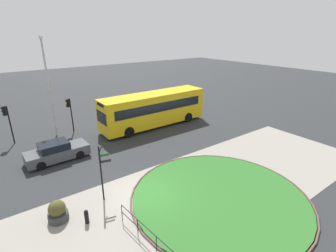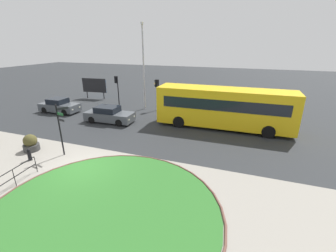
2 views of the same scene
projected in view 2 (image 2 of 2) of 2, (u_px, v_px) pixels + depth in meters
The scene contains 15 objects.
ground at pixel (83, 168), 13.10m from camera, with size 120.00×120.00×0.00m, color #282B2D.
sidewalk_paving at pixel (60, 185), 11.56m from camera, with size 32.00×8.51×0.02m, color gray.
grass_island at pixel (103, 212), 9.65m from camera, with size 10.04×10.04×0.10m, color #2D6B28.
grass_kerb_ring at pixel (103, 212), 9.65m from camera, with size 10.35×10.35×0.11m, color brown.
signpost_directional at pixel (60, 126), 14.01m from camera, with size 0.63×0.72×3.39m.
bollard_foreground at pixel (29, 155), 13.86m from camera, with size 0.22×0.22×0.79m.
railing_grass_edge at pixel (1, 183), 10.64m from camera, with size 0.44×4.18×0.98m.
bus_yellow at pixel (224, 107), 18.81m from camera, with size 11.12×2.70×3.35m.
car_near_lane at pixel (59, 106), 23.55m from camera, with size 4.16×1.87×1.46m.
car_far_lane at pixel (109, 115), 20.59m from camera, with size 4.49×1.93×1.46m.
traffic_light_near at pixel (117, 84), 25.53m from camera, with size 0.49×0.30×3.34m.
traffic_light_far at pixel (157, 88), 23.77m from camera, with size 0.48×0.32×3.26m.
lamppost_tall at pixel (144, 65), 23.38m from camera, with size 0.32×0.32×8.75m.
billboard_left at pixel (94, 86), 28.97m from camera, with size 3.30×0.47×2.60m.
planter_near_signpost at pixel (31, 143), 15.13m from camera, with size 1.01×1.01×1.15m.
Camera 2 is at (8.48, -9.12, 6.86)m, focal length 24.16 mm.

